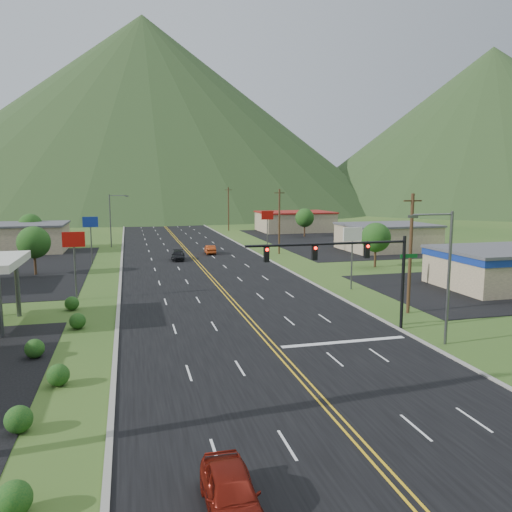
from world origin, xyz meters
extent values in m
plane|color=#244518|center=(0.00, 0.00, 0.00)|extent=(500.00, 500.00, 0.00)
cube|color=black|center=(0.00, 0.00, 0.00)|extent=(20.00, 460.00, 0.04)
cube|color=gray|center=(-10.15, 0.00, 0.00)|extent=(0.30, 460.00, 0.14)
cylinder|color=black|center=(10.50, 14.00, 3.50)|extent=(0.24, 0.24, 7.00)
cylinder|color=black|center=(4.50, 14.00, 6.60)|extent=(12.00, 0.18, 0.18)
cube|color=#0C591E|center=(10.90, 14.00, 5.50)|extent=(1.40, 0.06, 0.30)
cube|color=black|center=(7.50, 14.00, 6.00)|extent=(0.35, 0.28, 1.05)
sphere|color=#FF0C05|center=(7.50, 13.82, 6.35)|extent=(0.22, 0.22, 0.22)
cube|color=black|center=(3.50, 14.00, 6.00)|extent=(0.35, 0.28, 1.05)
sphere|color=#FF0C05|center=(3.50, 13.82, 6.35)|extent=(0.22, 0.22, 0.22)
cube|color=black|center=(0.00, 14.00, 6.00)|extent=(0.35, 0.28, 1.05)
sphere|color=#FF0C05|center=(0.00, 13.82, 6.35)|extent=(0.22, 0.22, 0.22)
cylinder|color=#59595E|center=(11.50, 10.00, 4.50)|extent=(0.20, 0.20, 9.00)
cylinder|color=#59595E|center=(10.06, 10.00, 8.80)|extent=(2.88, 0.12, 0.12)
cube|color=#59595E|center=(8.62, 10.00, 8.70)|extent=(0.60, 0.25, 0.18)
cylinder|color=#59595E|center=(-12.00, 70.00, 4.50)|extent=(0.20, 0.20, 9.00)
cylinder|color=#59595E|center=(-10.56, 70.00, 8.80)|extent=(2.88, 0.12, 0.12)
cube|color=#59595E|center=(-9.12, 70.00, 8.70)|extent=(0.60, 0.25, 0.18)
cylinder|color=#59595E|center=(-18.00, 25.00, 2.50)|extent=(0.36, 0.36, 5.00)
cube|color=#CEB68F|center=(-28.00, 68.00, 2.10)|extent=(18.00, 11.00, 4.20)
cube|color=#4C4C51|center=(-28.00, 68.00, 4.35)|extent=(18.40, 11.40, 0.30)
cube|color=#CEB68F|center=(30.00, 25.00, 1.90)|extent=(15.00, 10.00, 3.80)
cube|color=#CEB68F|center=(32.00, 55.00, 2.00)|extent=(14.00, 11.00, 4.00)
cube|color=#4C4C51|center=(32.00, 55.00, 4.15)|extent=(14.40, 11.40, 0.30)
cube|color=#CEB68F|center=(28.00, 90.00, 2.10)|extent=(16.00, 12.00, 4.20)
cube|color=maroon|center=(28.00, 90.00, 4.35)|extent=(16.40, 12.40, 0.30)
cylinder|color=#59595E|center=(-14.00, 30.00, 2.50)|extent=(0.16, 0.16, 5.00)
cube|color=#B40E0A|center=(-14.00, 30.00, 5.70)|extent=(2.00, 0.18, 1.40)
cylinder|color=#59595E|center=(-14.00, 52.00, 2.50)|extent=(0.16, 0.16, 5.00)
cube|color=navy|center=(-14.00, 52.00, 5.70)|extent=(2.00, 0.18, 1.40)
cylinder|color=#59595E|center=(13.00, 28.00, 2.50)|extent=(0.16, 0.16, 5.00)
cube|color=white|center=(13.00, 28.00, 5.70)|extent=(2.00, 0.18, 1.40)
cylinder|color=#59595E|center=(13.00, 60.00, 2.50)|extent=(0.16, 0.16, 5.00)
cube|color=#B40E0A|center=(13.00, 60.00, 5.70)|extent=(2.00, 0.18, 1.40)
cylinder|color=#382314|center=(-20.00, 45.00, 1.50)|extent=(0.30, 0.30, 3.00)
sphere|color=#134317|center=(-20.00, 45.00, 3.90)|extent=(3.84, 3.84, 3.84)
cylinder|color=#382314|center=(-25.00, 72.00, 1.50)|extent=(0.30, 0.30, 3.00)
sphere|color=#134317|center=(-25.00, 72.00, 3.90)|extent=(3.84, 3.84, 3.84)
cylinder|color=#382314|center=(22.00, 40.00, 1.50)|extent=(0.30, 0.30, 3.00)
sphere|color=#134317|center=(22.00, 40.00, 3.90)|extent=(3.84, 3.84, 3.84)
cylinder|color=#382314|center=(26.00, 78.00, 1.50)|extent=(0.30, 0.30, 3.00)
sphere|color=#134317|center=(26.00, 78.00, 3.90)|extent=(3.84, 3.84, 3.84)
cylinder|color=#382314|center=(13.50, 18.00, 5.00)|extent=(0.28, 0.28, 10.00)
cube|color=#382314|center=(13.50, 18.00, 9.40)|extent=(1.60, 0.12, 0.12)
cylinder|color=#382314|center=(13.50, 55.00, 5.00)|extent=(0.28, 0.28, 10.00)
cube|color=#382314|center=(13.50, 55.00, 9.40)|extent=(1.60, 0.12, 0.12)
cylinder|color=#382314|center=(13.50, 95.00, 5.00)|extent=(0.28, 0.28, 10.00)
cube|color=#382314|center=(13.50, 95.00, 9.40)|extent=(1.60, 0.12, 0.12)
cylinder|color=#382314|center=(13.50, 135.00, 5.00)|extent=(0.28, 0.28, 10.00)
cube|color=#382314|center=(13.50, 135.00, 9.40)|extent=(1.60, 0.12, 0.12)
cone|color=#253D1C|center=(0.00, 220.00, 42.50)|extent=(220.00, 220.00, 85.00)
cone|color=#253D1C|center=(147.84, 176.19, 35.00)|extent=(180.00, 180.00, 70.00)
imported|color=maroon|center=(-6.12, -3.69, 0.74)|extent=(1.80, 4.35, 1.48)
imported|color=black|center=(-2.35, 52.24, 0.65)|extent=(2.33, 4.65, 1.30)
imported|color=#A03511|center=(3.09, 57.47, 0.67)|extent=(1.57, 4.10, 1.33)
camera|label=1|loc=(-9.06, -18.40, 10.77)|focal=35.00mm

